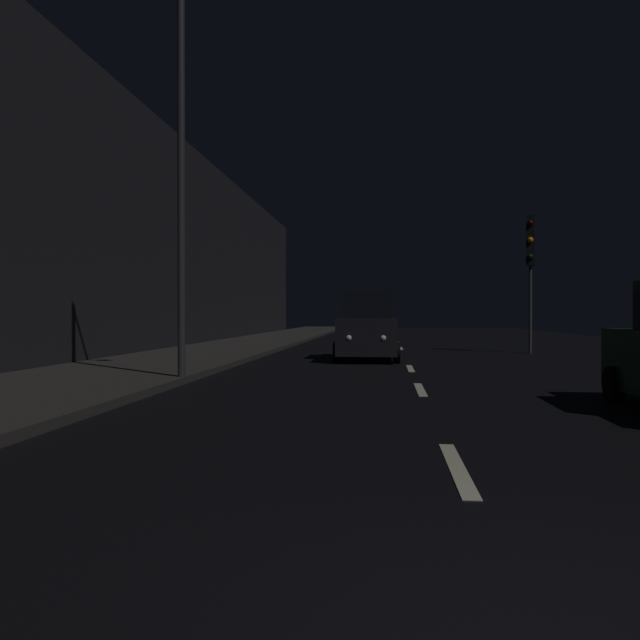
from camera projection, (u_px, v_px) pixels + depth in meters
ground at (401, 349)px, 27.57m from camera, size 26.60×84.00×0.02m
sidewalk_left at (238, 346)px, 28.28m from camera, size 4.40×84.00×0.15m
building_facade_left at (152, 236)px, 25.02m from camera, size 0.80×63.00×9.02m
lane_centerline at (408, 363)px, 19.59m from camera, size 0.16×30.01×0.01m
traffic_light_far_right at (530, 252)px, 24.38m from camera, size 0.37×0.48×5.23m
streetlamp_overhead at (200, 123)px, 13.63m from camera, size 1.70×0.44×8.57m
car_approaching_headlights at (368, 329)px, 21.02m from camera, size 2.02×4.36×2.20m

